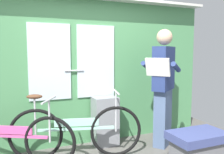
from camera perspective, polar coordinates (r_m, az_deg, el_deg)
train_door_wall at (r=3.71m, az=-6.35°, el=2.09°), size 4.11×0.28×2.25m
bicycle_near_door at (r=3.31m, az=-23.01°, el=-13.37°), size 1.46×0.85×0.86m
bicycle_leaning_behind at (r=3.29m, az=-8.55°, el=-12.70°), size 1.71×0.59×0.91m
passenger_reading_newspaper at (r=3.67m, az=12.11°, el=-1.90°), size 0.64×0.60×1.76m
trash_bin_by_wall at (r=3.73m, az=-1.67°, el=-10.44°), size 0.37×0.28×0.74m
bench_seat_corner at (r=3.25m, az=19.77°, el=-15.77°), size 0.70×0.44×0.45m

